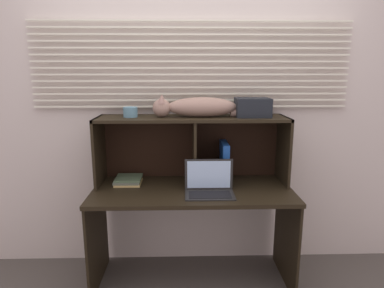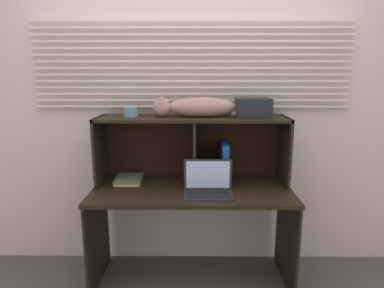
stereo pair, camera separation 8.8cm
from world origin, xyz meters
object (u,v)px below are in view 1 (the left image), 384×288
at_px(laptop, 209,186).
at_px(book_stack, 128,180).
at_px(cat, 198,107).
at_px(small_basket, 130,112).
at_px(binder_upright, 224,163).
at_px(storage_box, 253,107).

distance_m(laptop, book_stack, 0.66).
bearing_deg(book_stack, cat, -0.06).
height_order(book_stack, small_basket, small_basket).
height_order(binder_upright, storage_box, storage_box).
bearing_deg(book_stack, small_basket, -0.94).
xyz_separation_m(small_basket, storage_box, (0.91, 0.00, 0.03)).
bearing_deg(storage_box, laptop, -143.81).
bearing_deg(binder_upright, laptop, -118.34).
xyz_separation_m(binder_upright, storage_box, (0.20, 0.00, 0.43)).
distance_m(cat, storage_box, 0.41).
xyz_separation_m(binder_upright, small_basket, (-0.71, 0.00, 0.40)).
xyz_separation_m(cat, book_stack, (-0.54, 0.00, -0.57)).
bearing_deg(binder_upright, small_basket, 180.00).
bearing_deg(book_stack, laptop, -22.07).
bearing_deg(small_basket, laptop, -23.28).
bearing_deg(small_basket, binder_upright, 0.00).
bearing_deg(binder_upright, book_stack, 179.95).
relative_size(laptop, binder_upright, 1.08).
bearing_deg(small_basket, book_stack, 179.06).
xyz_separation_m(laptop, binder_upright, (0.13, 0.25, 0.10)).
distance_m(cat, small_basket, 0.51).
relative_size(cat, laptop, 2.55).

